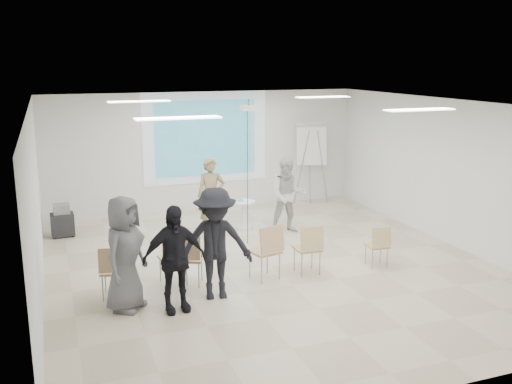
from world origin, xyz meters
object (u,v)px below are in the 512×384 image
object	(u,v)px
av_cart	(62,222)
player_right	(288,191)
chair_left_mid	(175,255)
audience_mid	(215,236)
pedestal_table	(244,213)
player_left	(211,191)
chair_left_inner	(189,255)
audience_left	(174,251)
chair_right_inner	(309,246)
laptop	(190,256)
chair_center	(267,248)
flipchart_easel	(312,145)
chair_right_far	(379,243)
audience_outer	(124,247)
chair_far_left	(113,268)

from	to	relation	value
av_cart	player_right	bearing A→B (deg)	-18.69
chair_left_mid	audience_mid	size ratio (longest dim) A/B	0.45
pedestal_table	player_right	world-z (taller)	player_right
player_left	chair_left_inner	distance (m)	3.12
audience_left	audience_mid	world-z (taller)	audience_mid
chair_right_inner	laptop	size ratio (longest dim) A/B	2.76
pedestal_table	chair_left_inner	distance (m)	3.52
audience_mid	chair_left_mid	bearing A→B (deg)	133.71
chair_center	player_left	bearing A→B (deg)	79.24
chair_center	audience_left	world-z (taller)	audience_left
audience_mid	flipchart_easel	size ratio (longest dim) A/B	0.96
chair_right_far	audience_mid	world-z (taller)	audience_mid
chair_right_inner	player_left	bearing A→B (deg)	108.43
chair_left_mid	av_cart	xyz separation A→B (m)	(-1.71, 3.59, -0.22)
player_right	chair_left_inner	bearing A→B (deg)	-125.86
player_left	chair_right_inner	xyz separation A→B (m)	(0.93, -3.09, -0.41)
chair_right_inner	av_cart	xyz separation A→B (m)	(-4.06, 3.93, -0.21)
pedestal_table	audience_left	size ratio (longest dim) A/B	0.34
chair_left_mid	audience_outer	bearing A→B (deg)	-151.06
chair_center	audience_mid	xyz separation A→B (m)	(-1.05, -0.41, 0.44)
chair_far_left	chair_left_mid	xyz separation A→B (m)	(1.04, 0.22, 0.02)
chair_right_far	flipchart_easel	distance (m)	5.03
laptop	flipchart_easel	bearing A→B (deg)	-112.18
player_right	chair_left_mid	distance (m)	3.76
player_right	laptop	bearing A→B (deg)	-126.71
chair_left_inner	chair_right_far	size ratio (longest dim) A/B	1.15
flipchart_easel	laptop	bearing A→B (deg)	-119.34
chair_left_inner	chair_far_left	bearing A→B (deg)	-151.71
chair_center	flipchart_easel	bearing A→B (deg)	43.52
player_left	audience_left	bearing A→B (deg)	-100.60
chair_left_inner	chair_right_inner	bearing A→B (deg)	16.36
pedestal_table	chair_right_inner	bearing A→B (deg)	-87.28
chair_right_far	player_right	bearing A→B (deg)	111.66
chair_left_mid	av_cart	world-z (taller)	chair_left_mid
player_right	chair_right_inner	xyz separation A→B (m)	(-0.67, -2.53, -0.39)
player_left	chair_right_far	world-z (taller)	player_left
player_left	chair_center	size ratio (longest dim) A/B	1.90
player_right	chair_right_far	distance (m)	2.77
audience_outer	flipchart_easel	world-z (taller)	flipchart_easel
chair_far_left	chair_right_far	xyz separation A→B (m)	(4.76, -0.23, -0.06)
audience_outer	chair_center	bearing A→B (deg)	-43.59
chair_left_mid	flipchart_easel	xyz separation A→B (m)	(4.63, 4.37, 1.04)
chair_left_inner	audience_left	xyz separation A→B (m)	(-0.44, -0.90, 0.42)
chair_far_left	chair_right_far	distance (m)	4.77
pedestal_table	audience_mid	distance (m)	3.98
audience_left	audience_outer	bearing A→B (deg)	150.42
chair_center	audience_left	xyz separation A→B (m)	(-1.78, -0.68, 0.36)
pedestal_table	chair_center	xyz separation A→B (m)	(-0.64, -3.14, 0.23)
player_right	audience_outer	world-z (taller)	audience_outer
chair_right_inner	audience_outer	distance (m)	3.31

